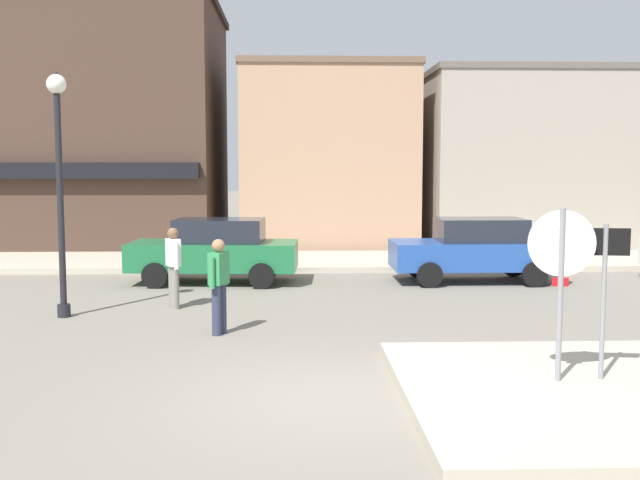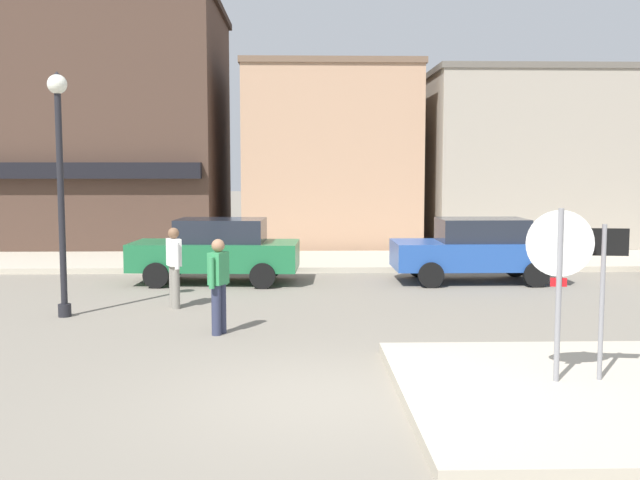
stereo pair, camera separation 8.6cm
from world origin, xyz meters
name	(u,v)px [view 2 (the right image)]	position (x,y,z in m)	size (l,w,h in m)	color
ground_plane	(332,399)	(0.00, 0.00, 0.00)	(160.00, 160.00, 0.00)	gray
kerb_far	(313,261)	(0.00, 12.83, 0.07)	(80.00, 4.00, 0.15)	#B7AD99
stop_sign	(559,272)	(2.79, 0.18, 1.52)	(0.81, 0.14, 2.30)	gray
one_way_sign	(602,286)	(3.36, 0.23, 1.33)	(0.60, 0.10, 2.10)	gray
lamp_post	(60,159)	(-4.81, 5.16, 2.96)	(0.36, 0.36, 4.54)	black
parked_car_nearest	(217,250)	(-2.40, 9.24, 0.81)	(4.09, 2.06, 1.56)	#1E6B3D
parked_car_second	(477,249)	(3.94, 9.20, 0.81)	(4.01, 1.90, 1.56)	#234C9E
pedestrian_crossing_near	(219,283)	(-1.75, 3.59, 0.87)	(0.34, 0.54, 1.61)	#2D334C
pedestrian_crossing_far	(174,265)	(-2.88, 5.98, 0.87)	(0.35, 0.54, 1.61)	gray
building_corner_shop	(106,125)	(-7.37, 18.61, 4.31)	(8.50, 8.05, 8.61)	#473328
building_storefront_left_near	(329,158)	(0.69, 18.53, 3.16)	(6.02, 6.80, 6.30)	tan
building_storefront_left_mid	(531,160)	(7.78, 17.42, 3.06)	(7.41, 5.25, 6.10)	#9E9384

